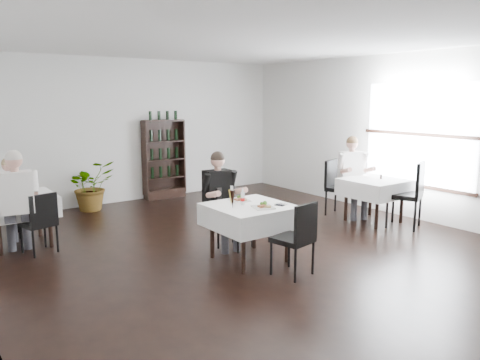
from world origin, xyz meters
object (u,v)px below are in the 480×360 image
at_px(diner_main, 220,193).
at_px(main_table, 249,216).
at_px(potted_tree, 91,186).
at_px(wine_shelf, 164,160).

bearing_deg(diner_main, main_table, -88.45).
distance_m(main_table, potted_tree, 4.19).
bearing_deg(diner_main, potted_tree, 102.76).
xyz_separation_m(potted_tree, diner_main, (0.78, -3.44, 0.34)).
distance_m(potted_tree, diner_main, 3.54).
bearing_deg(diner_main, wine_shelf, 75.82).
bearing_deg(main_table, wine_shelf, 78.22).
relative_size(wine_shelf, diner_main, 1.23).
relative_size(potted_tree, diner_main, 0.69).
height_order(wine_shelf, potted_tree, wine_shelf).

